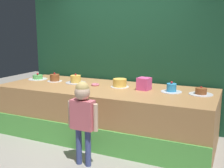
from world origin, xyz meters
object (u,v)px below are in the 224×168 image
(donut, at_px, (95,85))
(cake_center_right, at_px, (120,83))
(cake_right, at_px, (171,89))
(cake_left, at_px, (55,78))
(cake_far_left, at_px, (38,78))
(child_figure, at_px, (83,112))
(pink_box, at_px, (144,84))
(cake_far_right, at_px, (201,92))
(cake_center_left, at_px, (76,80))

(donut, relative_size, cake_center_right, 0.45)
(donut, distance_m, cake_center_right, 0.43)
(cake_center_right, distance_m, cake_right, 0.85)
(cake_left, bearing_deg, cake_center_right, 1.37)
(donut, xyz_separation_m, cake_far_left, (-1.27, 0.07, 0.02))
(child_figure, relative_size, pink_box, 5.80)
(donut, distance_m, cake_right, 1.27)
(cake_far_left, height_order, cake_left, cake_left)
(child_figure, height_order, donut, child_figure)
(cake_center_right, bearing_deg, cake_far_left, 179.55)
(child_figure, xyz_separation_m, cake_far_right, (1.28, 1.17, 0.14))
(cake_center_right, bearing_deg, pink_box, -4.34)
(child_figure, height_order, pink_box, child_figure)
(cake_center_left, bearing_deg, donut, -8.34)
(cake_far_right, bearing_deg, pink_box, -177.89)
(child_figure, bearing_deg, pink_box, 69.32)
(cake_center_right, relative_size, cake_far_right, 0.88)
(donut, relative_size, cake_right, 0.43)
(child_figure, xyz_separation_m, cake_far_left, (-1.69, 1.18, 0.14))
(cake_left, distance_m, cake_center_right, 1.27)
(donut, distance_m, cake_far_right, 1.70)
(pink_box, distance_m, donut, 0.85)
(cake_left, bearing_deg, cake_center_left, 4.79)
(child_figure, distance_m, cake_right, 1.45)
(cake_far_left, height_order, cake_center_right, cake_center_right)
(cake_far_left, height_order, cake_center_left, cake_center_left)
(cake_right, bearing_deg, cake_far_left, 179.37)
(cake_left, distance_m, cake_far_right, 2.55)
(cake_center_right, xyz_separation_m, cake_right, (0.85, -0.01, -0.01))
(cake_far_left, bearing_deg, cake_right, -0.63)
(cake_left, relative_size, cake_center_left, 0.74)
(pink_box, height_order, cake_far_left, pink_box)
(cake_far_right, bearing_deg, cake_center_left, 179.83)
(cake_far_left, bearing_deg, cake_far_right, -0.27)
(child_figure, xyz_separation_m, donut, (-0.42, 1.11, 0.12))
(pink_box, distance_m, cake_right, 0.43)
(cake_center_left, bearing_deg, cake_far_right, -0.17)
(donut, bearing_deg, pink_box, 1.68)
(cake_center_right, xyz_separation_m, cake_far_right, (1.27, -0.00, -0.03))
(cake_left, bearing_deg, cake_far_right, 0.66)
(cake_left, xyz_separation_m, cake_far_right, (2.55, 0.03, -0.02))
(cake_right, bearing_deg, cake_left, -179.57)
(pink_box, relative_size, cake_center_right, 0.63)
(cake_far_left, relative_size, cake_center_left, 0.99)
(child_figure, xyz_separation_m, cake_center_left, (-0.84, 1.18, 0.16))
(pink_box, height_order, cake_center_left, pink_box)
(cake_left, height_order, cake_center_right, cake_left)
(pink_box, distance_m, cake_center_left, 1.27)
(pink_box, height_order, cake_center_right, pink_box)
(child_figure, xyz_separation_m, pink_box, (0.43, 1.14, 0.20))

